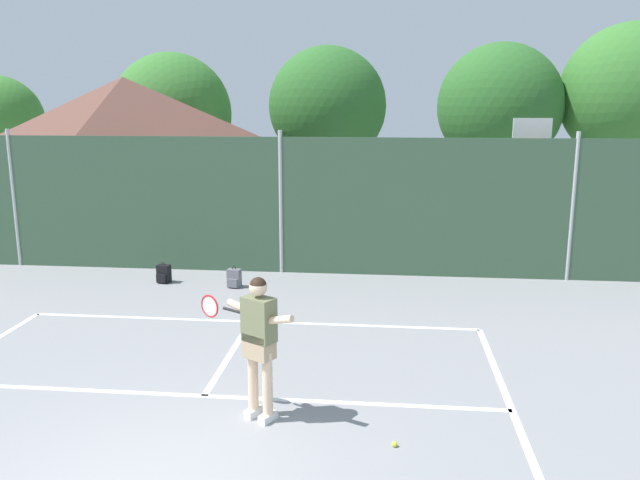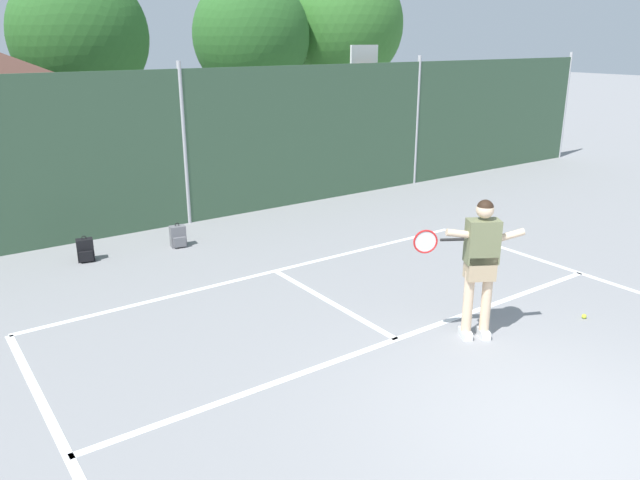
% 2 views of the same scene
% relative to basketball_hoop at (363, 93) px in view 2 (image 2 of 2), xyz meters
% --- Properties ---
extents(ground_plane, '(120.00, 120.00, 0.00)m').
position_rel_basketball_hoop_xyz_m(ground_plane, '(-5.83, -10.45, -2.31)').
color(ground_plane, gray).
extents(court_markings, '(8.30, 11.10, 0.01)m').
position_rel_basketball_hoop_xyz_m(court_markings, '(-5.83, -9.80, -2.31)').
color(court_markings, white).
rests_on(court_markings, ground).
extents(chainlink_fence, '(26.09, 0.09, 3.30)m').
position_rel_basketball_hoop_xyz_m(chainlink_fence, '(-5.83, -1.45, -0.73)').
color(chainlink_fence, '#38563D').
rests_on(chainlink_fence, ground).
extents(basketball_hoop, '(0.90, 0.67, 3.55)m').
position_rel_basketball_hoop_xyz_m(basketball_hoop, '(0.00, 0.00, 0.00)').
color(basketball_hoop, yellow).
rests_on(basketball_hoop, ground).
extents(treeline_backdrop, '(26.07, 4.09, 6.47)m').
position_rel_basketball_hoop_xyz_m(treeline_backdrop, '(-4.08, 6.60, 1.46)').
color(treeline_backdrop, brown).
rests_on(treeline_backdrop, ground).
extents(tennis_player, '(1.32, 0.69, 1.85)m').
position_rel_basketball_hoop_xyz_m(tennis_player, '(-4.95, -8.50, -1.20)').
color(tennis_player, silver).
rests_on(tennis_player, ground).
extents(tennis_ball, '(0.07, 0.07, 0.07)m').
position_rel_basketball_hoop_xyz_m(tennis_ball, '(-3.26, -9.02, -2.28)').
color(tennis_ball, '#CCE033').
rests_on(tennis_ball, ground).
extents(backpack_black, '(0.31, 0.29, 0.46)m').
position_rel_basketball_hoop_xyz_m(backpack_black, '(-8.28, -2.61, -2.12)').
color(backpack_black, black).
rests_on(backpack_black, ground).
extents(backpack_grey, '(0.31, 0.28, 0.46)m').
position_rel_basketball_hoop_xyz_m(backpack_grey, '(-6.65, -2.80, -2.12)').
color(backpack_grey, slate).
rests_on(backpack_grey, ground).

